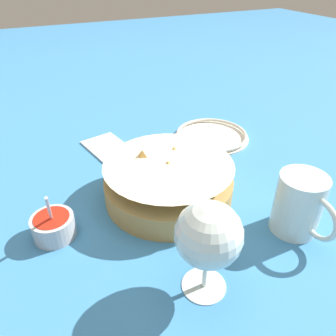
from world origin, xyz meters
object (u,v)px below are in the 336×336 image
at_px(wine_glass, 208,237).
at_px(beer_mug, 298,206).
at_px(sauce_cup, 53,226).
at_px(side_plate, 211,135).
at_px(food_basket, 169,181).

xyz_separation_m(wine_glass, beer_mug, (-0.04, 0.20, -0.05)).
relative_size(sauce_cup, beer_mug, 0.91).
bearing_deg(sauce_cup, beer_mug, 67.15).
bearing_deg(beer_mug, wine_glass, -79.67).
height_order(beer_mug, side_plate, beer_mug).
distance_m(food_basket, wine_glass, 0.22).
bearing_deg(food_basket, wine_glass, -11.57).
distance_m(wine_glass, side_plate, 0.46).
bearing_deg(sauce_cup, side_plate, 114.03).
bearing_deg(wine_glass, food_basket, 168.43).
distance_m(food_basket, sauce_cup, 0.22).
relative_size(wine_glass, side_plate, 0.77).
height_order(sauce_cup, side_plate, sauce_cup).
xyz_separation_m(food_basket, side_plate, (-0.17, 0.20, -0.03)).
bearing_deg(sauce_cup, wine_glass, 42.20).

